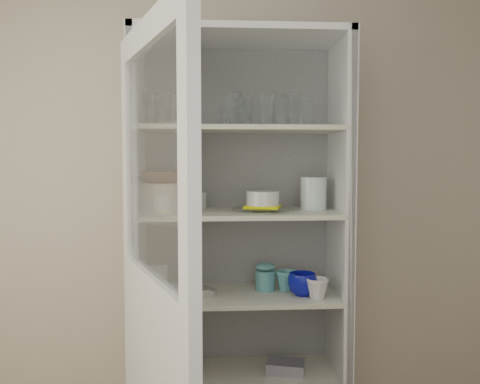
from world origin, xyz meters
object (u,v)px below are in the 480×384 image
(mug_blue, at_px, (302,284))
(grey_bowl_stack, at_px, (313,193))
(pantry_cabinet, at_px, (239,273))
(mug_teal, at_px, (286,281))
(cream_bowl, at_px, (161,190))
(plate_stack_back, at_px, (186,200))
(teal_jar, at_px, (265,278))
(measuring_cups, at_px, (202,292))
(glass_platter, at_px, (263,209))
(goblet_3, at_px, (284,109))
(tin_box, at_px, (286,367))
(plate_stack_front, at_px, (161,205))
(cream_dish, at_px, (177,367))
(white_ramekin, at_px, (263,198))
(mug_white, at_px, (317,289))
(terracotta_bowl, at_px, (161,177))
(goblet_1, at_px, (242,112))
(goblet_2, at_px, (241,111))
(white_canister, at_px, (156,277))
(cupboard_door, at_px, (155,339))
(goblet_0, at_px, (156,109))
(yellow_trivet, at_px, (263,206))

(mug_blue, bearing_deg, grey_bowl_stack, 51.53)
(pantry_cabinet, height_order, mug_teal, pantry_cabinet)
(cream_bowl, relative_size, mug_teal, 2.10)
(plate_stack_back, xyz_separation_m, teal_jar, (0.39, -0.08, -0.38))
(plate_stack_back, distance_m, measuring_cups, 0.46)
(glass_platter, bearing_deg, mug_blue, -14.52)
(goblet_3, bearing_deg, tin_box, -91.84)
(glass_platter, xyz_separation_m, tin_box, (0.12, 0.01, -0.78))
(plate_stack_front, xyz_separation_m, cream_dish, (0.06, 0.07, -0.80))
(plate_stack_back, relative_size, white_ramekin, 1.26)
(cream_bowl, relative_size, mug_white, 2.17)
(mug_white, relative_size, teal_jar, 0.88)
(terracotta_bowl, relative_size, mug_teal, 2.07)
(grey_bowl_stack, relative_size, measuring_cups, 1.59)
(plate_stack_front, relative_size, mug_teal, 2.21)
(goblet_1, distance_m, mug_teal, 0.86)
(goblet_2, distance_m, white_canister, 0.92)
(teal_jar, bearing_deg, white_canister, 177.65)
(cupboard_door, distance_m, plate_stack_front, 0.71)
(goblet_1, xyz_separation_m, teal_jar, (0.11, -0.05, -0.82))
(terracotta_bowl, bearing_deg, plate_stack_back, 59.59)
(glass_platter, relative_size, grey_bowl_stack, 1.87)
(cream_bowl, bearing_deg, cream_dish, 49.73)
(terracotta_bowl, height_order, mug_teal, terracotta_bowl)
(cupboard_door, distance_m, goblet_2, 1.20)
(cream_bowl, xyz_separation_m, grey_bowl_stack, (0.73, 0.10, -0.02))
(cupboard_door, height_order, goblet_2, cupboard_door)
(cream_bowl, bearing_deg, white_canister, 106.75)
(cupboard_door, height_order, plate_stack_back, cupboard_door)
(goblet_0, xyz_separation_m, goblet_1, (0.42, 0.00, -0.01))
(goblet_1, distance_m, glass_platter, 0.49)
(goblet_1, height_order, white_canister, goblet_1)
(goblet_3, relative_size, white_canister, 1.38)
(cream_bowl, height_order, grey_bowl_stack, grey_bowl_stack)
(goblet_0, distance_m, cream_dish, 1.26)
(goblet_1, relative_size, mug_teal, 1.51)
(plate_stack_front, relative_size, tin_box, 1.30)
(goblet_2, bearing_deg, terracotta_bowl, -155.36)
(yellow_trivet, bearing_deg, goblet_3, 46.62)
(yellow_trivet, bearing_deg, grey_bowl_stack, 11.23)
(mug_blue, bearing_deg, goblet_2, 145.31)
(goblet_2, distance_m, teal_jar, 0.84)
(plate_stack_front, relative_size, white_canister, 1.71)
(mug_blue, height_order, measuring_cups, mug_blue)
(pantry_cabinet, relative_size, cream_dish, 9.23)
(mug_blue, xyz_separation_m, mug_white, (0.06, -0.06, -0.01))
(yellow_trivet, distance_m, mug_teal, 0.39)
(mug_teal, distance_m, tin_box, 0.42)
(goblet_3, xyz_separation_m, teal_jar, (-0.10, -0.07, -0.84))
(plate_stack_back, distance_m, grey_bowl_stack, 0.63)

